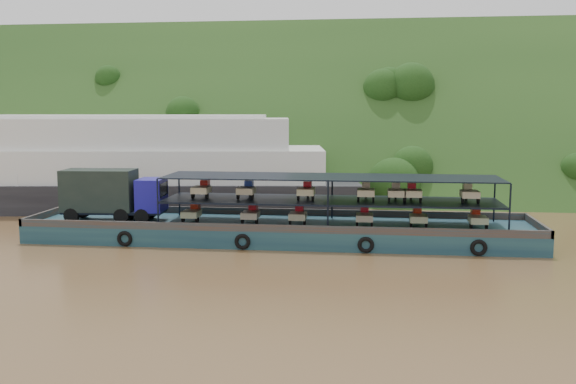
# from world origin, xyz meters

# --- Properties ---
(ground) EXTENTS (160.00, 160.00, 0.00)m
(ground) POSITION_xyz_m (0.00, 0.00, 0.00)
(ground) COLOR brown
(ground) RESTS_ON ground
(hillside) EXTENTS (140.00, 39.60, 39.60)m
(hillside) POSITION_xyz_m (0.00, 36.00, 0.00)
(hillside) COLOR #1C3915
(hillside) RESTS_ON ground
(cargo_barge) EXTENTS (35.00, 7.18, 4.87)m
(cargo_barge) POSITION_xyz_m (-3.62, 1.33, 1.22)
(cargo_barge) COLOR #122D41
(cargo_barge) RESTS_ON ground
(passenger_ferry) EXTENTS (43.54, 16.22, 8.61)m
(passenger_ferry) POSITION_xyz_m (-18.44, 14.87, 3.73)
(passenger_ferry) COLOR black
(passenger_ferry) RESTS_ON ground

